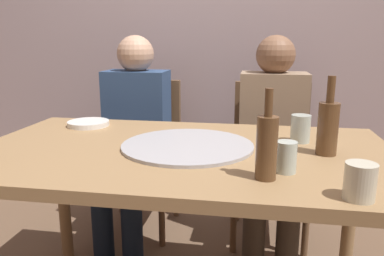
# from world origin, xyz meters

# --- Properties ---
(back_wall) EXTENTS (6.00, 0.10, 2.60)m
(back_wall) POSITION_xyz_m (0.00, 1.25, 1.30)
(back_wall) COLOR #B29EA3
(back_wall) RESTS_ON ground_plane
(dining_table) EXTENTS (1.54, 0.89, 0.75)m
(dining_table) POSITION_xyz_m (0.00, 0.00, 0.67)
(dining_table) COLOR #99754C
(dining_table) RESTS_ON ground_plane
(pizza_tray) EXTENTS (0.49, 0.49, 0.01)m
(pizza_tray) POSITION_xyz_m (0.02, 0.02, 0.76)
(pizza_tray) COLOR #ADADB2
(pizza_tray) RESTS_ON dining_table
(wine_bottle) EXTENTS (0.07, 0.07, 0.27)m
(wine_bottle) POSITION_xyz_m (0.51, 0.01, 0.85)
(wine_bottle) COLOR brown
(wine_bottle) RESTS_ON dining_table
(water_bottle) EXTENTS (0.06, 0.06, 0.26)m
(water_bottle) POSITION_xyz_m (0.30, -0.27, 0.85)
(water_bottle) COLOR brown
(water_bottle) RESTS_ON dining_table
(tumbler_near) EXTENTS (0.08, 0.08, 0.09)m
(tumbler_near) POSITION_xyz_m (0.53, -0.37, 0.80)
(tumbler_near) COLOR beige
(tumbler_near) RESTS_ON dining_table
(tumbler_far) EXTENTS (0.06, 0.06, 0.10)m
(tumbler_far) POSITION_xyz_m (0.36, -0.20, 0.80)
(tumbler_far) COLOR #B7C6BC
(tumbler_far) RESTS_ON dining_table
(wine_glass) EXTENTS (0.08, 0.08, 0.11)m
(wine_glass) POSITION_xyz_m (0.44, 0.17, 0.81)
(wine_glass) COLOR #B7C6BC
(wine_glass) RESTS_ON dining_table
(plate_stack) EXTENTS (0.19, 0.19, 0.02)m
(plate_stack) POSITION_xyz_m (-0.50, 0.29, 0.77)
(plate_stack) COLOR white
(plate_stack) RESTS_ON dining_table
(chair_left) EXTENTS (0.44, 0.44, 0.90)m
(chair_left) POSITION_xyz_m (-0.42, 0.84, 0.51)
(chair_left) COLOR brown
(chair_left) RESTS_ON ground_plane
(chair_right) EXTENTS (0.44, 0.44, 0.90)m
(chair_right) POSITION_xyz_m (0.36, 0.84, 0.51)
(chair_right) COLOR brown
(chair_right) RESTS_ON ground_plane
(guest_in_sweater) EXTENTS (0.36, 0.56, 1.17)m
(guest_in_sweater) POSITION_xyz_m (-0.42, 0.69, 0.64)
(guest_in_sweater) COLOR navy
(guest_in_sweater) RESTS_ON ground_plane
(guest_in_beanie) EXTENTS (0.36, 0.56, 1.17)m
(guest_in_beanie) POSITION_xyz_m (0.36, 0.69, 0.64)
(guest_in_beanie) COLOR #937A60
(guest_in_beanie) RESTS_ON ground_plane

